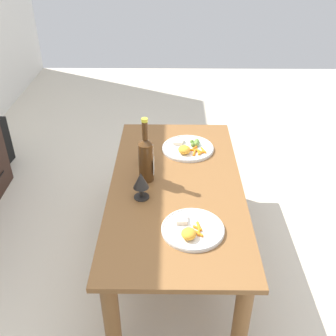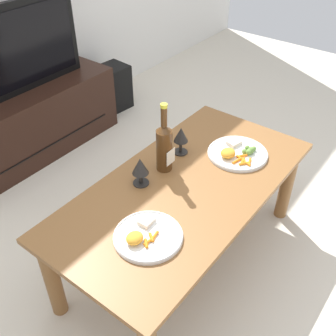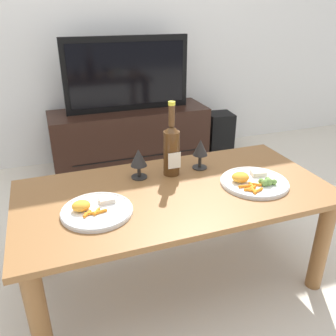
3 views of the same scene
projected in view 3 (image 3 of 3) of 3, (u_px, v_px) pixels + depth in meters
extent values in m
plane|color=beige|center=(175.00, 278.00, 1.70)|extent=(6.40, 6.40, 0.00)
cube|color=brown|center=(175.00, 192.00, 1.50)|extent=(1.33, 0.66, 0.03)
cylinder|color=brown|center=(39.00, 320.00, 1.19)|extent=(0.07, 0.07, 0.46)
cylinder|color=brown|center=(321.00, 245.00, 1.56)|extent=(0.07, 0.07, 0.46)
cylinder|color=brown|center=(36.00, 233.00, 1.64)|extent=(0.07, 0.07, 0.46)
cylinder|color=brown|center=(255.00, 191.00, 2.01)|extent=(0.07, 0.07, 0.46)
cube|color=black|center=(130.00, 138.00, 2.83)|extent=(1.23, 0.41, 0.46)
cube|color=black|center=(138.00, 158.00, 2.69)|extent=(0.99, 0.01, 0.01)
cube|color=black|center=(127.00, 74.00, 2.61)|extent=(0.95, 0.04, 0.55)
cube|color=black|center=(128.00, 75.00, 2.60)|extent=(0.88, 0.01, 0.46)
cube|color=black|center=(219.00, 133.00, 3.10)|extent=(0.23, 0.23, 0.36)
cylinder|color=#4C2D14|center=(172.00, 153.00, 1.59)|extent=(0.07, 0.07, 0.21)
cone|color=#4C2D14|center=(172.00, 129.00, 1.54)|extent=(0.07, 0.07, 0.03)
cylinder|color=#4C2D14|center=(172.00, 116.00, 1.51)|extent=(0.03, 0.03, 0.09)
cylinder|color=yellow|center=(172.00, 103.00, 1.49)|extent=(0.03, 0.03, 0.02)
cube|color=silver|center=(174.00, 161.00, 1.56)|extent=(0.06, 0.00, 0.08)
cylinder|color=black|center=(139.00, 177.00, 1.60)|extent=(0.07, 0.07, 0.01)
cylinder|color=black|center=(139.00, 171.00, 1.58)|extent=(0.02, 0.02, 0.05)
cone|color=black|center=(139.00, 157.00, 1.56)|extent=(0.07, 0.07, 0.08)
cylinder|color=black|center=(200.00, 167.00, 1.69)|extent=(0.07, 0.07, 0.01)
cylinder|color=black|center=(200.00, 161.00, 1.68)|extent=(0.02, 0.02, 0.06)
cone|color=black|center=(200.00, 147.00, 1.65)|extent=(0.07, 0.07, 0.08)
cylinder|color=white|center=(97.00, 211.00, 1.32)|extent=(0.27, 0.27, 0.01)
torus|color=white|center=(97.00, 210.00, 1.32)|extent=(0.27, 0.27, 0.01)
ellipsoid|color=orange|center=(81.00, 206.00, 1.31)|extent=(0.07, 0.06, 0.04)
cube|color=beige|center=(107.00, 200.00, 1.37)|extent=(0.06, 0.05, 0.02)
cylinder|color=orange|center=(101.00, 211.00, 1.30)|extent=(0.04, 0.02, 0.01)
cylinder|color=orange|center=(97.00, 212.00, 1.30)|extent=(0.03, 0.04, 0.01)
cylinder|color=orange|center=(90.00, 213.00, 1.29)|extent=(0.04, 0.02, 0.01)
cylinder|color=orange|center=(87.00, 214.00, 1.29)|extent=(0.04, 0.04, 0.01)
cylinder|color=white|center=(254.00, 183.00, 1.54)|extent=(0.30, 0.30, 0.01)
torus|color=white|center=(254.00, 181.00, 1.53)|extent=(0.29, 0.29, 0.01)
ellipsoid|color=orange|center=(240.00, 177.00, 1.53)|extent=(0.08, 0.07, 0.04)
cube|color=beige|center=(258.00, 173.00, 1.59)|extent=(0.08, 0.07, 0.02)
cylinder|color=orange|center=(255.00, 184.00, 1.50)|extent=(0.05, 0.04, 0.01)
cylinder|color=orange|center=(252.00, 185.00, 1.49)|extent=(0.02, 0.05, 0.01)
cylinder|color=orange|center=(245.00, 186.00, 1.48)|extent=(0.05, 0.02, 0.01)
cylinder|color=orange|center=(251.00, 188.00, 1.47)|extent=(0.05, 0.02, 0.01)
cylinder|color=orange|center=(250.00, 190.00, 1.45)|extent=(0.05, 0.04, 0.01)
cylinder|color=orange|center=(258.00, 191.00, 1.45)|extent=(0.05, 0.03, 0.01)
cylinder|color=orange|center=(253.00, 190.00, 1.45)|extent=(0.02, 0.05, 0.01)
sphere|color=olive|center=(269.00, 182.00, 1.50)|extent=(0.03, 0.03, 0.03)
sphere|color=olive|center=(261.00, 181.00, 1.51)|extent=(0.02, 0.02, 0.02)
sphere|color=olive|center=(274.00, 182.00, 1.50)|extent=(0.03, 0.03, 0.03)
sphere|color=olive|center=(268.00, 180.00, 1.52)|extent=(0.02, 0.02, 0.02)
sphere|color=olive|center=(265.00, 183.00, 1.49)|extent=(0.03, 0.03, 0.03)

